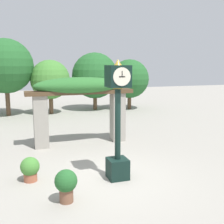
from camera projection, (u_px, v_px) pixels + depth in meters
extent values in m
plane|color=gray|center=(110.00, 177.00, 8.29)|extent=(60.00, 60.00, 0.00)
cube|color=black|center=(118.00, 168.00, 8.17)|extent=(0.57, 0.57, 0.59)
cylinder|color=black|center=(118.00, 124.00, 7.95)|extent=(0.17, 0.17, 2.03)
cylinder|color=gold|center=(118.00, 88.00, 7.77)|extent=(0.27, 0.27, 0.04)
cube|color=black|center=(118.00, 76.00, 7.72)|extent=(0.60, 0.60, 0.60)
cylinder|color=beige|center=(122.00, 77.00, 7.43)|extent=(0.49, 0.02, 0.49)
cylinder|color=beige|center=(114.00, 76.00, 8.01)|extent=(0.49, 0.02, 0.49)
cube|color=black|center=(122.00, 77.00, 7.42)|extent=(0.17, 0.01, 0.02)
cube|color=black|center=(122.00, 74.00, 7.41)|extent=(0.02, 0.01, 0.16)
cone|color=gold|center=(118.00, 62.00, 7.66)|extent=(0.21, 0.21, 0.16)
cube|color=gray|center=(41.00, 122.00, 11.10)|extent=(0.54, 0.54, 2.10)
cube|color=gray|center=(118.00, 117.00, 12.14)|extent=(0.54, 0.54, 2.10)
cube|color=#4C3823|center=(82.00, 93.00, 11.17)|extent=(4.38, 0.16, 0.16)
cube|color=#4C3823|center=(81.00, 92.00, 11.34)|extent=(4.38, 0.16, 0.16)
cube|color=#4C3823|center=(80.00, 92.00, 11.51)|extent=(4.38, 0.16, 0.16)
cube|color=#4C3823|center=(79.00, 91.00, 11.68)|extent=(4.38, 0.16, 0.16)
ellipsoid|color=#2D6B2D|center=(80.00, 86.00, 11.38)|extent=(3.74, 1.14, 0.70)
cylinder|color=#9E563D|center=(30.00, 177.00, 8.00)|extent=(0.38, 0.38, 0.23)
sphere|color=#427F33|center=(30.00, 166.00, 7.95)|extent=(0.54, 0.54, 0.54)
cylinder|color=brown|center=(66.00, 195.00, 6.77)|extent=(0.33, 0.33, 0.33)
sphere|color=#235B28|center=(66.00, 181.00, 6.71)|extent=(0.55, 0.55, 0.55)
cylinder|color=brown|center=(8.00, 101.00, 18.11)|extent=(0.28, 0.28, 1.97)
sphere|color=#235B28|center=(6.00, 66.00, 17.74)|extent=(3.47, 3.47, 3.47)
cylinder|color=brown|center=(51.00, 104.00, 18.86)|extent=(0.28, 0.28, 1.39)
sphere|color=#427F33|center=(50.00, 80.00, 18.59)|extent=(2.60, 2.60, 2.60)
cylinder|color=brown|center=(95.00, 101.00, 20.61)|extent=(0.28, 0.28, 1.34)
sphere|color=#235B28|center=(95.00, 76.00, 20.30)|extent=(3.31, 3.31, 3.31)
cylinder|color=brown|center=(129.00, 101.00, 20.95)|extent=(0.28, 0.28, 1.25)
sphere|color=#235B28|center=(130.00, 79.00, 20.68)|extent=(2.84, 2.84, 2.84)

